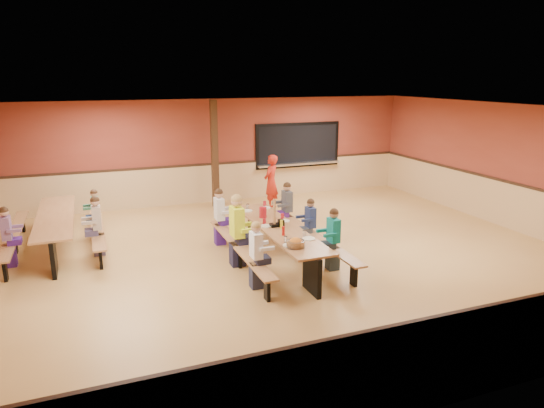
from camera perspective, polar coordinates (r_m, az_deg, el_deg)
name	(u,v)px	position (r m, az deg, el deg)	size (l,w,h in m)	color
ground	(280,257)	(10.08, 0.92, -6.27)	(12.00, 12.00, 0.00)	#A4773E
room_envelope	(280,225)	(9.85, 0.94, -2.52)	(12.04, 10.04, 3.02)	brown
kitchen_pass_through	(298,147)	(15.14, 3.09, 6.71)	(2.78, 0.28, 1.38)	black
structural_post	(215,154)	(13.70, -6.76, 5.81)	(0.18, 0.18, 3.00)	#301D10
cafeteria_table_main	(279,237)	(9.68, 0.78, -3.87)	(1.91, 3.70, 0.74)	#9B683D
cafeteria_table_second	(56,225)	(11.43, -24.06, -2.25)	(1.91, 3.70, 0.74)	#9B683D
seated_child_white_left	(256,256)	(8.49, -1.87, -6.09)	(0.36, 0.30, 1.20)	white
seated_adult_yellow	(237,231)	(9.46, -4.12, -3.19)	(0.47, 0.38, 1.41)	#DCF827
seated_child_grey_left	(219,217)	(10.71, -6.20, -1.56)	(0.38, 0.31, 1.24)	silver
seated_child_teal_right	(333,240)	(9.35, 7.21, -4.20)	(0.36, 0.30, 1.20)	#118887
seated_child_navy_right	(310,226)	(10.22, 4.52, -2.61)	(0.34, 0.28, 1.15)	navy
seated_child_char_right	(287,209)	(11.31, 1.77, -0.60)	(0.38, 0.31, 1.24)	#43454C
seated_child_purple_sec	(8,237)	(10.73, -28.67, -3.48)	(0.36, 0.30, 1.19)	slate
seated_child_green_sec	(96,214)	(11.75, -20.01, -1.17)	(0.34, 0.27, 1.14)	#307053
seated_child_tan_sec	(97,226)	(10.65, -19.86, -2.48)	(0.38, 0.31, 1.24)	#AF9E8D
standing_woman	(271,182)	(13.50, -0.11, 2.60)	(0.56, 0.37, 1.53)	red
punch_pitcher	(263,212)	(10.19, -1.08, -0.99)	(0.16, 0.16, 0.22)	#B01723
chip_bowl	(296,243)	(8.47, 2.80, -4.61)	(0.32, 0.32, 0.15)	orange
napkin_dispenser	(281,223)	(9.62, 1.07, -2.24)	(0.10, 0.14, 0.13)	black
condiment_mustard	(282,224)	(9.47, 1.13, -2.40)	(0.06, 0.06, 0.17)	yellow
condiment_ketchup	(283,231)	(9.07, 1.34, -3.19)	(0.06, 0.06, 0.17)	#B2140F
table_paddle	(274,220)	(9.56, 0.27, -1.89)	(0.16, 0.16, 0.56)	black
place_settings	(279,224)	(9.59, 0.79, -2.35)	(0.65, 3.30, 0.11)	beige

